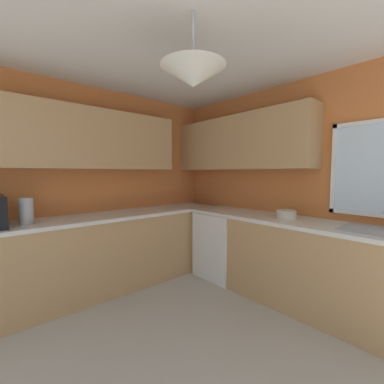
# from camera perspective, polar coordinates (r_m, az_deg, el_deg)

# --- Properties ---
(ground_plane) EXTENTS (8.51, 8.51, 0.00)m
(ground_plane) POSITION_cam_1_polar(r_m,az_deg,el_deg) (2.24, 0.25, -34.52)
(ground_plane) COLOR #B7B2A8
(room_shell) EXTENTS (3.99, 3.61, 2.53)m
(room_shell) POSITION_cam_1_polar(r_m,az_deg,el_deg) (2.74, -1.89, 12.38)
(room_shell) COLOR #D17238
(room_shell) RESTS_ON ground_plane
(counter_run_left) EXTENTS (0.65, 3.22, 0.91)m
(counter_run_left) POSITION_cam_1_polar(r_m,az_deg,el_deg) (3.29, -19.30, -12.69)
(counter_run_left) COLOR tan
(counter_run_left) RESTS_ON ground_plane
(counter_run_back) EXTENTS (3.08, 0.65, 0.91)m
(counter_run_back) POSITION_cam_1_polar(r_m,az_deg,el_deg) (2.97, 25.30, -14.76)
(counter_run_back) COLOR tan
(counter_run_back) RESTS_ON ground_plane
(dishwasher) EXTENTS (0.60, 0.60, 0.86)m
(dishwasher) POSITION_cam_1_polar(r_m,az_deg,el_deg) (3.56, 7.10, -11.57)
(dishwasher) COLOR white
(dishwasher) RESTS_ON ground_plane
(kettle) EXTENTS (0.13, 0.13, 0.26)m
(kettle) POSITION_cam_1_polar(r_m,az_deg,el_deg) (2.96, -33.20, -3.56)
(kettle) COLOR #B7B7BC
(kettle) RESTS_ON counter_run_left
(bowl) EXTENTS (0.21, 0.21, 0.09)m
(bowl) POSITION_cam_1_polar(r_m,az_deg,el_deg) (2.97, 20.39, -4.70)
(bowl) COLOR beige
(bowl) RESTS_ON counter_run_back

